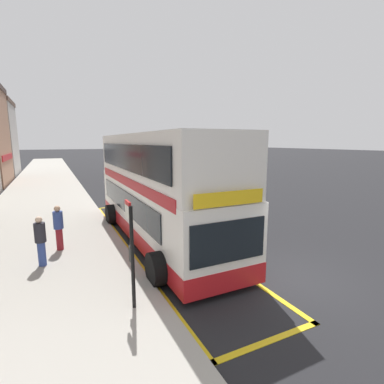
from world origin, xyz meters
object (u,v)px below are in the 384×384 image
double_decker_bus (157,191)px  bus_stop_sign (131,246)px  pedestrian_further_back (40,239)px  pedestrian_waiting_near_sign (59,226)px  parked_car_maroon_kerbside (138,165)px

double_decker_bus → bus_stop_sign: 5.42m
bus_stop_sign → double_decker_bus: bearing=64.3°
pedestrian_further_back → pedestrian_waiting_near_sign: bearing=66.4°
double_decker_bus → bus_stop_sign: double_decker_bus is taller
pedestrian_waiting_near_sign → pedestrian_further_back: 1.39m
double_decker_bus → pedestrian_waiting_near_sign: size_ratio=6.56×
bus_stop_sign → pedestrian_waiting_near_sign: (-1.49, 4.85, -0.63)m
pedestrian_further_back → bus_stop_sign: bearing=-60.2°
bus_stop_sign → pedestrian_waiting_near_sign: 5.11m
double_decker_bus → pedestrian_further_back: bearing=-163.6°
parked_car_maroon_kerbside → double_decker_bus: bearing=-104.4°
pedestrian_waiting_near_sign → double_decker_bus: bearing=0.3°
bus_stop_sign → parked_car_maroon_kerbside: 35.49m
pedestrian_waiting_near_sign → pedestrian_further_back: pedestrian_waiting_near_sign is taller
parked_car_maroon_kerbside → pedestrian_waiting_near_sign: 31.34m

